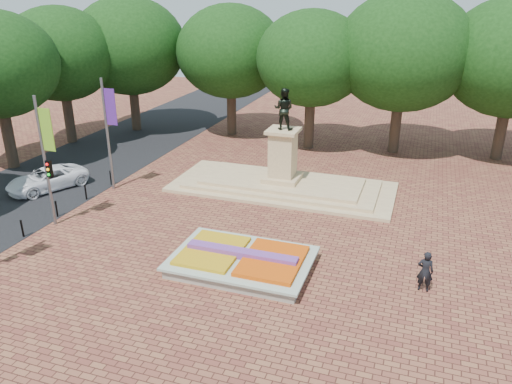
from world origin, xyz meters
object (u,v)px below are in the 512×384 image
van (47,179)px  pedestrian (425,271)px  flower_bed (242,261)px  monument (282,176)px

van → pedestrian: pedestrian is taller
flower_bed → monument: (-1.03, 10.00, 0.50)m
flower_bed → van: (-15.10, 5.07, 0.31)m
van → pedestrian: 23.36m
pedestrian → flower_bed: bearing=7.2°
pedestrian → van: bearing=-9.1°
flower_bed → van: size_ratio=1.28×
flower_bed → monument: 10.07m
monument → flower_bed: bearing=-84.1°
flower_bed → pedestrian: pedestrian is taller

